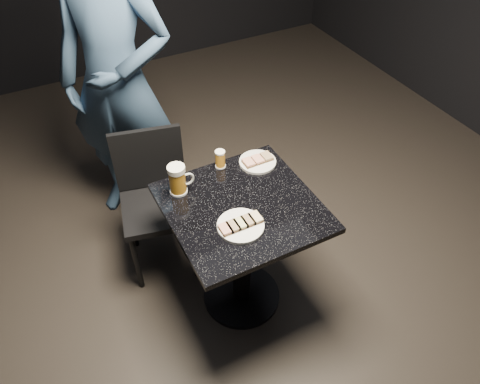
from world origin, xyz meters
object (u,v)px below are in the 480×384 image
plate_large (241,226)px  chair (155,194)px  patron (118,82)px  plate_small (258,162)px  table (242,239)px  beer_mug (178,179)px  beer_tumbler (220,159)px

plate_large → chair: size_ratio=0.25×
patron → plate_large: bearing=-38.6°
plate_large → plate_small: 0.46m
plate_small → table: bearing=-132.2°
plate_large → table: size_ratio=0.29×
patron → beer_mug: bearing=-45.7°
plate_large → patron: 1.17m
beer_tumbler → chair: bearing=144.6°
patron → beer_tumbler: 0.78m
chair → table: bearing=-62.3°
plate_small → table: size_ratio=0.26×
beer_mug → plate_small: bearing=1.8°
plate_small → beer_tumbler: (-0.18, 0.07, 0.04)m
plate_small → beer_mug: size_ratio=1.23×
beer_mug → chair: (-0.05, 0.30, -0.33)m
plate_large → table: plate_large is taller
plate_large → beer_mug: beer_mug is taller
beer_mug → beer_tumbler: 0.28m
plate_small → beer_mug: beer_mug is taller
plate_small → chair: chair is taller
table → chair: chair is taller
beer_mug → chair: beer_mug is taller
patron → beer_tumbler: size_ratio=19.73×
plate_large → beer_mug: (-0.16, 0.35, 0.07)m
table → plate_large: bearing=-120.1°
beer_mug → beer_tumbler: size_ratio=1.61×
beer_mug → chair: bearing=99.6°
plate_large → plate_small: (0.29, 0.36, 0.00)m
table → beer_mug: size_ratio=4.75×
plate_large → plate_small: size_ratio=1.11×
beer_tumbler → table: bearing=-96.5°
patron → chair: 0.67m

